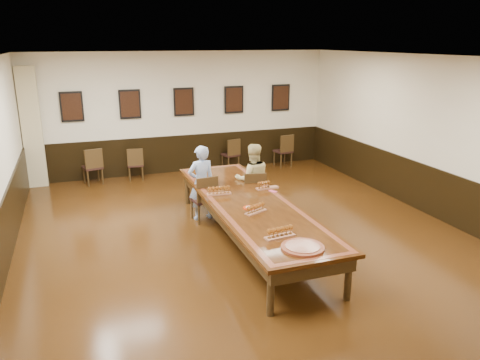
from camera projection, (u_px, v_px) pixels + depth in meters
name	position (u px, v px, depth m)	size (l,w,h in m)	color
floor	(249.00, 241.00, 8.43)	(8.00, 10.00, 0.02)	black
ceiling	(250.00, 57.00, 7.50)	(8.00, 10.00, 0.02)	white
wall_back	(184.00, 113.00, 12.49)	(8.00, 0.02, 3.20)	beige
wall_right	(439.00, 138.00, 9.25)	(0.02, 10.00, 3.20)	beige
chair_man	(204.00, 198.00, 9.25)	(0.44, 0.48, 0.95)	black
chair_woman	(253.00, 193.00, 9.52)	(0.44, 0.48, 0.95)	black
spare_chair_a	(92.00, 166.00, 11.62)	(0.43, 0.47, 0.93)	black
spare_chair_b	(135.00, 163.00, 12.02)	(0.40, 0.43, 0.85)	black
spare_chair_c	(230.00, 154.00, 13.02)	(0.40, 0.44, 0.86)	black
spare_chair_d	(283.00, 150.00, 13.29)	(0.43, 0.47, 0.93)	black
person_man	(201.00, 183.00, 9.25)	(0.55, 0.36, 1.51)	#4D78C2
person_woman	(252.00, 179.00, 9.54)	(0.74, 0.57, 1.48)	beige
pink_phone	(273.00, 191.00, 8.73)	(0.08, 0.15, 0.01)	#DE4A7E
curtain	(32.00, 128.00, 11.16)	(0.45, 0.18, 2.90)	#C9BC8A
wainscoting	(249.00, 215.00, 8.28)	(8.00, 10.00, 1.00)	black
conference_table	(249.00, 209.00, 8.25)	(1.40, 5.00, 0.76)	black
posters	(184.00, 102.00, 12.34)	(6.14, 0.04, 0.74)	black
flight_a	(219.00, 191.00, 8.54)	(0.45, 0.18, 0.17)	#935A3D
flight_b	(266.00, 185.00, 8.87)	(0.44, 0.15, 0.16)	#935A3D
flight_c	(256.00, 209.00, 7.65)	(0.42, 0.28, 0.15)	#935A3D
flight_d	(280.00, 233.00, 6.68)	(0.47, 0.20, 0.17)	#935A3D
red_plate_grp	(249.00, 208.00, 7.86)	(0.21, 0.21, 0.03)	red
carved_platter	(303.00, 247.00, 6.34)	(0.75, 0.75, 0.05)	#5C2212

